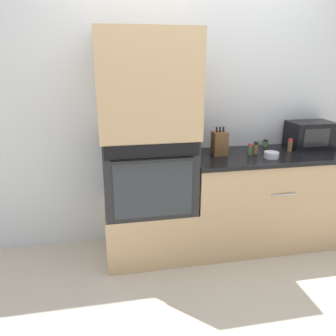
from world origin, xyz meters
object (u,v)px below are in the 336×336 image
Objects in this scene: wall_oven at (148,172)px; condiment_jar_mid at (290,145)px; condiment_jar_near at (256,148)px; condiment_jar_far at (250,149)px; bowl at (271,155)px; condiment_jar_back at (265,143)px; knife_block at (219,143)px; microwave at (310,135)px.

wall_oven reaches higher than condiment_jar_mid.
condiment_jar_near is 0.06m from condiment_jar_far.
condiment_jar_near is at bearing 119.31° from bowl.
condiment_jar_far is 0.36m from condiment_jar_back.
condiment_jar_back is at bearing 41.67° from condiment_jar_far.
knife_block is 2.49× the size of condiment_jar_far.
condiment_jar_near is at bearing 0.87° from wall_oven.
condiment_jar_back is (0.13, 0.37, 0.01)m from bowl.
microwave is (1.58, 0.14, 0.23)m from wall_oven.
microwave is at bearing -14.23° from condiment_jar_back.
condiment_jar_mid is at bearing -158.55° from microwave.
wall_oven is 1.60m from microwave.
microwave reaches higher than bowl.
microwave is 3.44× the size of condiment_jar_mid.
condiment_jar_near is (-0.61, -0.13, -0.07)m from microwave.
wall_oven is 1.33m from condiment_jar_mid.
microwave is at bearing 5.17° from wall_oven.
wall_oven is 0.68m from knife_block.
knife_block reaches higher than condiment_jar_near.
bowl is 0.39m from condiment_jar_back.
bowl is 0.19m from condiment_jar_far.
condiment_jar_near is 1.09× the size of condiment_jar_far.
condiment_jar_near is at bearing -6.23° from knife_block.
condiment_jar_far is (-0.41, -0.04, -0.01)m from condiment_jar_mid.
wall_oven is 1.81× the size of microwave.
condiment_jar_mid is at bearing -0.88° from knife_block.
condiment_jar_far is at bearing -168.35° from microwave.
bowl is at bearing -109.11° from condiment_jar_back.
condiment_jar_near is (-0.08, 0.14, 0.03)m from bowl.
condiment_jar_far is at bearing 136.70° from bowl.
bowl is at bearing -43.30° from condiment_jar_far.
microwave is 0.95m from knife_block.
microwave reaches higher than condiment_jar_back.
wall_oven reaches higher than condiment_jar_near.
condiment_jar_back reaches higher than bowl.
wall_oven is 5.92× the size of bowl.
condiment_jar_far reaches higher than bowl.
condiment_jar_back is at bearing 47.70° from condiment_jar_near.
condiment_jar_back is (-0.14, 0.20, -0.03)m from condiment_jar_mid.
condiment_jar_back is (-0.40, 0.10, -0.09)m from microwave.
wall_oven is 0.98m from condiment_jar_near.
microwave is 4.08× the size of condiment_jar_far.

